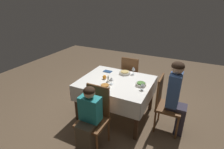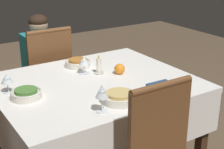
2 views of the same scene
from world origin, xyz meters
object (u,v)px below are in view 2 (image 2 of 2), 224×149
wine_glass_west (7,79)px  wine_glass_north (84,61)px  orange_fruit (120,69)px  wine_glass_south (102,92)px  chair_north (47,76)px  bowl_south (120,97)px  napkin_red_folded (161,85)px  bowl_north (78,63)px  dining_table (94,94)px  bowl_west (26,94)px  person_child_teal (39,66)px  candle_centerpiece (99,67)px

wine_glass_west → wine_glass_north: size_ratio=0.96×
orange_fruit → wine_glass_south: bearing=-132.9°
chair_north → wine_glass_west: size_ratio=7.78×
bowl_south → napkin_red_folded: (0.35, 0.05, -0.02)m
bowl_north → bowl_south: size_ratio=0.85×
dining_table → wine_glass_west: bearing=167.0°
orange_fruit → bowl_south: bearing=-123.8°
bowl_west → bowl_south: (0.44, -0.34, -0.00)m
chair_north → bowl_south: 1.17m
chair_north → wine_glass_south: chair_north is taller
dining_table → bowl_south: bowl_south is taller
chair_north → person_child_teal: person_child_teal is taller
orange_fruit → bowl_north: bearing=119.6°
bowl_west → wine_glass_west: wine_glass_west is taller
chair_north → candle_centerpiece: (0.12, -0.69, 0.27)m
napkin_red_folded → orange_fruit: bearing=107.6°
dining_table → wine_glass_south: bearing=-114.2°
orange_fruit → wine_glass_north: bearing=147.0°
chair_north → bowl_south: size_ratio=4.46×
wine_glass_north → wine_glass_south: size_ratio=0.81×
bowl_west → candle_centerpiece: bearing=11.9°
chair_north → wine_glass_south: bearing=82.1°
bowl_north → bowl_west: bearing=-146.5°
wine_glass_north → napkin_red_folded: (0.31, -0.46, -0.09)m
bowl_south → wine_glass_south: (-0.15, -0.06, 0.09)m
wine_glass_north → candle_centerpiece: candle_centerpiece is taller
wine_glass_south → candle_centerpiece: wine_glass_south is taller
bowl_west → bowl_north: size_ratio=1.00×
napkin_red_folded → bowl_north: bearing=113.6°
person_child_teal → orange_fruit: bearing=104.4°
bowl_south → napkin_red_folded: bowl_south is taller
wine_glass_north → wine_glass_south: 0.61m
person_child_teal → bowl_west: 1.09m
person_child_teal → wine_glass_north: (0.03, -0.80, 0.26)m
bowl_west → chair_north: bearing=61.0°
person_child_teal → chair_north: bearing=90.0°
wine_glass_west → wine_glass_north: wine_glass_north is taller
bowl_west → wine_glass_west: (-0.07, 0.14, 0.06)m
bowl_west → bowl_north: bearing=33.5°
person_child_teal → bowl_west: size_ratio=5.66×
chair_north → bowl_west: chair_north is taller
bowl_west → wine_glass_north: bearing=19.9°
chair_north → wine_glass_north: size_ratio=7.50×
person_child_teal → orange_fruit: person_child_teal is taller
dining_table → wine_glass_south: size_ratio=8.03×
candle_centerpiece → bowl_south: bearing=-106.3°
wine_glass_north → napkin_red_folded: 0.56m
dining_table → bowl_north: (0.05, 0.33, 0.12)m
dining_table → wine_glass_north: size_ratio=9.95×
dining_table → candle_centerpiece: size_ratio=9.30×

